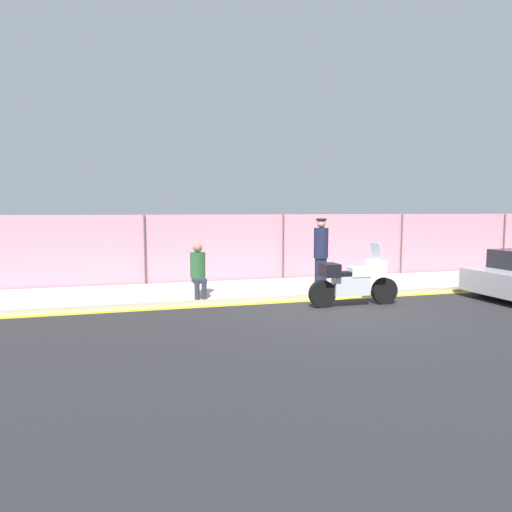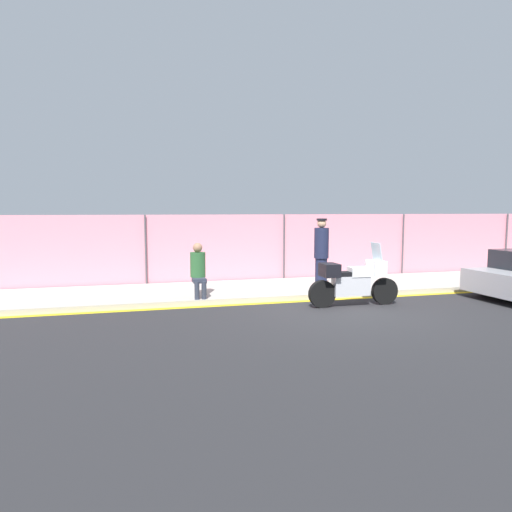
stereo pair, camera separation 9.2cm
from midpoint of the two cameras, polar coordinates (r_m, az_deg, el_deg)
The scene contains 7 objects.
ground_plane at distance 10.38m, azimuth 10.70°, elevation -6.65°, with size 120.00×120.00×0.00m, color #262628.
sidewalk at distance 12.72m, azimuth 5.65°, elevation -3.96°, with size 30.41×2.78×0.14m.
curb_paint_stripe at distance 11.38m, azimuth 8.25°, elevation -5.49°, with size 30.41×0.18×0.01m.
storefront_fence at distance 13.98m, azimuth 3.57°, elevation 0.95°, with size 28.89×0.17×2.08m.
motorcycle at distance 10.78m, azimuth 12.30°, elevation -3.03°, with size 2.20×0.52×1.46m.
officer_standing at distance 12.23m, azimuth 8.38°, elevation 0.44°, with size 0.38×0.38×1.85m.
person_seated_on_curb at distance 11.00m, azimuth -7.00°, elevation -1.39°, with size 0.37×0.66×1.29m.
Camera 2 is at (-4.35, -9.15, 2.22)m, focal length 32.00 mm.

